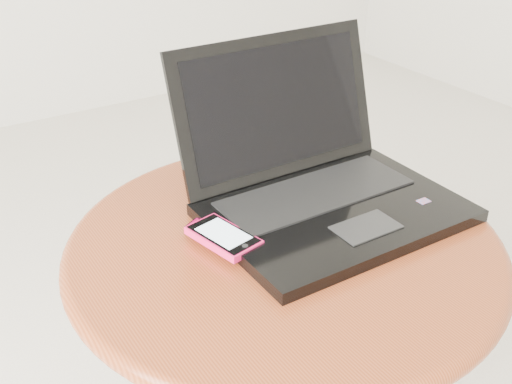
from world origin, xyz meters
TOP-DOWN VIEW (x-y plane):
  - table at (0.07, 0.03)m, footprint 0.66×0.66m
  - laptop at (0.16, 0.08)m, footprint 0.39×0.34m
  - phone_black at (0.00, 0.08)m, footprint 0.12×0.14m
  - phone_pink at (-0.02, 0.06)m, footprint 0.08×0.12m

SIDE VIEW (x-z plane):
  - table at x=0.07m, z-range 0.15..0.67m
  - phone_black at x=0.00m, z-range 0.52..0.53m
  - phone_pink at x=-0.02m, z-range 0.53..0.54m
  - laptop at x=0.16m, z-range 0.44..0.69m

